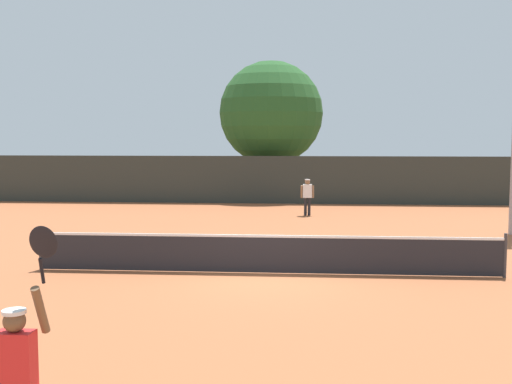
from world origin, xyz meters
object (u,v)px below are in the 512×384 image
(player_serving, at_px, (18,362))
(parked_car_near, at_px, (322,178))
(large_tree, at_px, (271,113))
(parked_car_mid, at_px, (446,178))
(player_receiving, at_px, (307,194))
(tennis_ball, at_px, (328,246))

(player_serving, bearing_deg, parked_car_near, 82.98)
(large_tree, xyz_separation_m, parked_car_mid, (10.73, 5.60, -3.85))
(parked_car_near, bearing_deg, player_receiving, -92.98)
(tennis_ball, distance_m, parked_car_mid, 22.46)
(player_serving, xyz_separation_m, parked_car_mid, (11.83, 33.72, -0.31))
(player_serving, height_order, parked_car_near, player_serving)
(player_serving, relative_size, parked_car_mid, 0.57)
(parked_car_mid, bearing_deg, tennis_ball, -106.09)
(player_receiving, bearing_deg, large_tree, -75.74)
(large_tree, distance_m, parked_car_mid, 12.70)
(player_receiving, bearing_deg, tennis_ball, 94.37)
(tennis_ball, relative_size, parked_car_near, 0.02)
(player_serving, xyz_separation_m, large_tree, (1.10, 28.12, 3.54))
(tennis_ball, bearing_deg, parked_car_mid, 68.63)
(player_serving, height_order, parked_car_mid, player_serving)
(player_receiving, xyz_separation_m, large_tree, (-1.97, 7.75, 3.68))
(player_receiving, relative_size, large_tree, 0.21)
(player_receiving, height_order, parked_car_near, parked_car_near)
(tennis_ball, bearing_deg, player_serving, -105.88)
(large_tree, relative_size, parked_car_mid, 1.71)
(tennis_ball, bearing_deg, large_tree, 99.45)
(parked_car_mid, bearing_deg, player_serving, -104.05)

